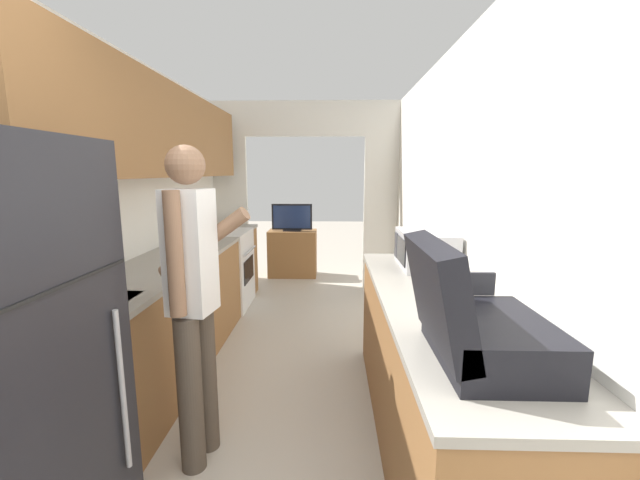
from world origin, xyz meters
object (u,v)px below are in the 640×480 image
object	(u,v)px
suitcase	(472,323)
television	(292,218)
person	(193,299)
microwave	(425,249)
book_stack	(445,292)
range_oven	(222,269)
tv_cabinet	(293,253)

from	to	relation	value
suitcase	television	bearing A→B (deg)	103.93
person	suitcase	distance (m)	1.38
microwave	television	world-z (taller)	microwave
suitcase	book_stack	xyz separation A→B (m)	(0.11, 0.72, -0.11)
suitcase	microwave	size ratio (longest dim) A/B	1.06
person	television	world-z (taller)	person
range_oven	tv_cabinet	distance (m)	1.58
person	suitcase	size ratio (longest dim) A/B	3.11
suitcase	person	bearing A→B (deg)	154.72
suitcase	book_stack	size ratio (longest dim) A/B	1.86
range_oven	tv_cabinet	bearing A→B (deg)	63.91
book_stack	television	world-z (taller)	television
person	tv_cabinet	bearing A→B (deg)	6.69
microwave	tv_cabinet	bearing A→B (deg)	112.57
television	person	bearing A→B (deg)	-91.88
person	television	xyz separation A→B (m)	(0.13, 3.90, -0.02)
book_stack	range_oven	bearing A→B (deg)	128.69
range_oven	suitcase	bearing A→B (deg)	-59.84
tv_cabinet	television	world-z (taller)	television
range_oven	person	world-z (taller)	person
suitcase	television	size ratio (longest dim) A/B	0.91
book_stack	television	distance (m)	3.96
television	range_oven	bearing A→B (deg)	-116.78
suitcase	book_stack	distance (m)	0.73
book_stack	tv_cabinet	world-z (taller)	book_stack
microwave	tv_cabinet	xyz separation A→B (m)	(-1.28, 3.08, -0.68)
range_oven	suitcase	world-z (taller)	suitcase
range_oven	television	size ratio (longest dim) A/B	1.72
suitcase	tv_cabinet	world-z (taller)	suitcase
suitcase	book_stack	bearing A→B (deg)	81.44
microwave	television	bearing A→B (deg)	112.85
suitcase	book_stack	world-z (taller)	suitcase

